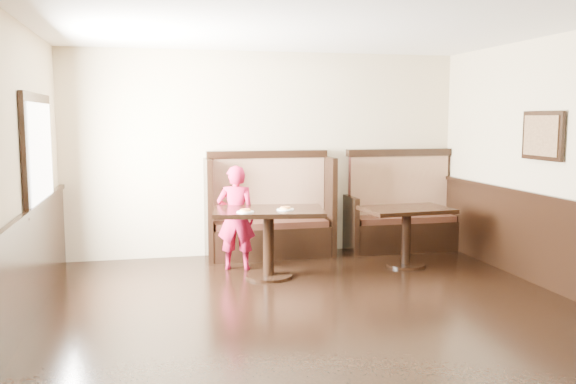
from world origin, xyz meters
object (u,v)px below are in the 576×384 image
object	(u,v)px
booth_main	(269,218)
table_neighbor	(406,222)
child	(236,218)
booth_neighbor	(401,216)
table_main	(268,225)

from	to	relation	value
booth_main	table_neighbor	distance (m)	1.87
table_neighbor	child	size ratio (longest dim) A/B	0.87
booth_main	booth_neighbor	bearing A→B (deg)	-0.05
table_main	child	xyz separation A→B (m)	(-0.32, 0.48, 0.02)
booth_main	table_neighbor	size ratio (longest dim) A/B	1.53
booth_main	table_neighbor	world-z (taller)	booth_main
child	table_main	bearing A→B (deg)	138.07
booth_neighbor	table_main	world-z (taller)	booth_neighbor
child	booth_neighbor	bearing A→B (deg)	-150.83
booth_main	table_main	distance (m)	1.16
booth_neighbor	table_neighbor	size ratio (longest dim) A/B	1.45
booth_neighbor	table_main	size ratio (longest dim) A/B	1.17
booth_neighbor	table_neighbor	distance (m)	1.02
booth_main	child	xyz separation A→B (m)	(-0.55, -0.65, 0.13)
table_neighbor	table_main	bearing A→B (deg)	-179.10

